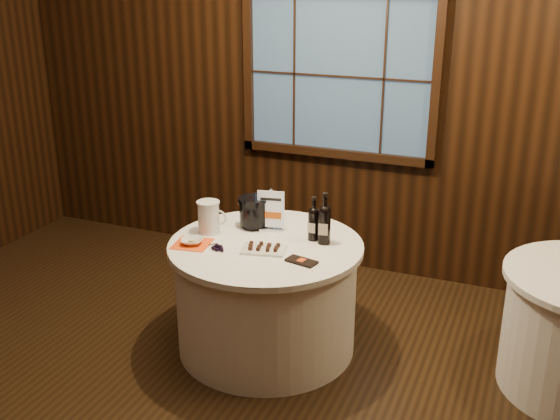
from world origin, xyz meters
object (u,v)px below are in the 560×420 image
at_px(port_bottle_left, 313,221).
at_px(chocolate_box, 301,261).
at_px(ice_bucket, 254,212).
at_px(cracker_bowl, 192,241).
at_px(main_table, 266,295).
at_px(chocolate_plate, 264,248).
at_px(grape_bunch, 219,247).
at_px(port_bottle_right, 324,222).
at_px(glass_pitcher, 209,217).
at_px(sign_stand, 271,216).

relative_size(port_bottle_left, chocolate_box, 1.58).
bearing_deg(ice_bucket, cracker_bowl, -119.94).
distance_m(main_table, port_bottle_left, 0.60).
height_order(chocolate_plate, grape_bunch, chocolate_plate).
bearing_deg(ice_bucket, chocolate_plate, -56.69).
xyz_separation_m(port_bottle_right, grape_bunch, (-0.58, -0.35, -0.13)).
relative_size(chocolate_box, cracker_bowl, 1.34).
distance_m(chocolate_plate, chocolate_box, 0.30).
distance_m(chocolate_plate, glass_pitcher, 0.49).
relative_size(port_bottle_left, grape_bunch, 1.90).
bearing_deg(main_table, grape_bunch, -138.52).
relative_size(main_table, sign_stand, 4.35).
relative_size(chocolate_box, grape_bunch, 1.21).
height_order(main_table, chocolate_box, chocolate_box).
bearing_deg(grape_bunch, chocolate_box, 1.42).
relative_size(main_table, glass_pitcher, 5.72).
xyz_separation_m(sign_stand, cracker_bowl, (-0.38, -0.42, -0.08)).
distance_m(port_bottle_left, cracker_bowl, 0.80).
bearing_deg(port_bottle_right, chocolate_plate, -148.38).
xyz_separation_m(main_table, chocolate_plate, (0.04, -0.12, 0.40)).
distance_m(chocolate_box, grape_bunch, 0.56).
height_order(port_bottle_right, grape_bunch, port_bottle_right).
xyz_separation_m(chocolate_plate, grape_bunch, (-0.27, -0.09, 0.00)).
height_order(main_table, port_bottle_left, port_bottle_left).
bearing_deg(cracker_bowl, ice_bucket, 60.06).
relative_size(sign_stand, port_bottle_right, 0.85).
distance_m(sign_stand, grape_bunch, 0.47).
bearing_deg(grape_bunch, port_bottle_left, 37.17).
bearing_deg(cracker_bowl, grape_bunch, -1.78).
xyz_separation_m(port_bottle_right, ice_bucket, (-0.54, 0.08, -0.04)).
xyz_separation_m(port_bottle_left, chocolate_box, (0.06, -0.36, -0.12)).
relative_size(port_bottle_right, grape_bunch, 2.20).
distance_m(sign_stand, port_bottle_right, 0.42).
bearing_deg(chocolate_plate, sign_stand, 105.70).
bearing_deg(chocolate_plate, cracker_bowl, -170.17).
height_order(sign_stand, grape_bunch, sign_stand).
height_order(sign_stand, port_bottle_left, port_bottle_left).
bearing_deg(main_table, port_bottle_right, 22.55).
bearing_deg(port_bottle_right, ice_bucket, 163.01).
relative_size(port_bottle_right, chocolate_plate, 1.12).
distance_m(main_table, ice_bucket, 0.58).
distance_m(sign_stand, port_bottle_left, 0.33).
relative_size(sign_stand, grape_bunch, 1.87).
distance_m(main_table, chocolate_box, 0.54).
xyz_separation_m(main_table, chocolate_box, (0.32, -0.19, 0.39)).
relative_size(main_table, ice_bucket, 5.95).
distance_m(ice_bucket, glass_pitcher, 0.32).
relative_size(chocolate_plate, chocolate_box, 1.62).
relative_size(grape_bunch, glass_pitcher, 0.70).
height_order(port_bottle_left, port_bottle_right, port_bottle_right).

